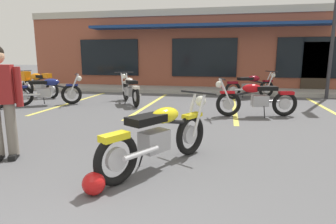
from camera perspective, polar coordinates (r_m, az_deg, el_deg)
The scene contains 12 objects.
ground_plane at distance 5.19m, azimuth -0.83°, elevation -5.93°, with size 80.00×80.00×0.00m, color #515154.
sidewalk_kerb at distance 12.43m, azimuth 6.69°, elevation 4.33°, with size 22.00×1.80×0.14m, color #A8A59E.
brick_storefront_building at distance 15.84m, azimuth 8.01°, elevation 12.03°, with size 17.10×6.13×3.60m.
painted_stall_lines at distance 8.90m, azimuth 4.58°, elevation 1.25°, with size 13.31×4.80×0.01m.
motorcycle_foreground_classic at distance 3.91m, azimuth -1.69°, elevation -4.60°, with size 1.30×1.89×0.98m.
motorcycle_red_sportbike at distance 9.71m, azimuth -22.84°, elevation 3.98°, with size 1.97×1.16×0.98m.
motorcycle_black_cruiser at distance 9.36m, azimuth -7.55°, elevation 4.51°, with size 1.36×1.86×0.98m.
motorcycle_silver_naked at distance 7.61m, azimuth 17.14°, elevation 2.61°, with size 2.09×0.84×0.98m.
motorcycle_blue_standard at distance 11.90m, azimuth -24.62°, elevation 5.31°, with size 2.04×0.99×0.98m.
motorcycle_green_cafe_racer at distance 10.82m, azimuth 16.17°, elevation 5.05°, with size 1.87×1.34×0.98m.
person_by_back_row at distance 4.80m, azimuth -30.45°, elevation 2.75°, with size 0.59×0.39×1.68m.
helmet_on_pavement at distance 3.37m, azimuth -14.57°, elevation -13.63°, with size 0.26×0.26×0.26m.
Camera 1 is at (1.08, -1.26, 1.52)m, focal length 30.56 mm.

